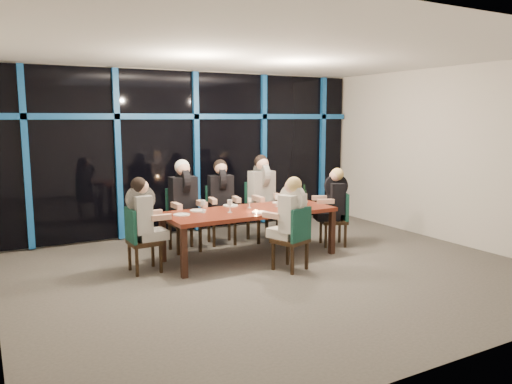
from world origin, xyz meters
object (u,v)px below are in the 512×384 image
(chair_end_left, at_px, (139,237))
(chair_near_mid, at_px, (295,236))
(chair_far_left, at_px, (183,216))
(chair_far_mid, at_px, (220,211))
(dining_table, at_px, (250,214))
(diner_far_right, at_px, (263,185))
(chair_end_right, at_px, (338,216))
(diner_far_mid, at_px, (221,189))
(diner_far_left, at_px, (184,192))
(wine_bottle, at_px, (304,197))
(water_pitcher, at_px, (303,201))
(diner_end_right, at_px, (334,195))
(chair_far_right, at_px, (260,208))
(diner_end_left, at_px, (143,210))
(diner_near_mid, at_px, (291,209))

(chair_end_left, bearing_deg, chair_near_mid, -118.49)
(chair_far_left, relative_size, chair_far_mid, 1.03)
(dining_table, xyz_separation_m, chair_near_mid, (0.23, -0.90, -0.17))
(diner_far_right, bearing_deg, chair_end_right, -43.65)
(chair_far_mid, bearing_deg, chair_end_left, -139.74)
(chair_far_mid, xyz_separation_m, diner_far_mid, (-0.01, -0.08, 0.39))
(dining_table, xyz_separation_m, diner_far_left, (-0.73, 0.86, 0.28))
(chair_end_left, xyz_separation_m, diner_far_mid, (1.69, 0.90, 0.43))
(diner_far_mid, distance_m, wine_bottle, 1.44)
(chair_end_left, height_order, chair_near_mid, chair_end_left)
(chair_near_mid, distance_m, water_pitcher, 0.90)
(chair_far_left, height_order, diner_end_right, diner_end_right)
(chair_end_left, bearing_deg, wine_bottle, -94.81)
(chair_far_right, xyz_separation_m, wine_bottle, (0.24, -1.00, 0.31))
(chair_far_right, height_order, chair_near_mid, chair_far_right)
(chair_end_left, bearing_deg, diner_far_mid, -63.26)
(chair_far_right, height_order, diner_far_left, diner_far_left)
(diner_far_left, relative_size, diner_end_left, 1.11)
(diner_far_left, bearing_deg, chair_far_left, 90.00)
(chair_far_right, height_order, chair_end_right, chair_far_right)
(chair_far_right, distance_m, diner_far_right, 0.41)
(chair_end_left, bearing_deg, diner_near_mid, -117.06)
(chair_far_left, height_order, diner_far_left, diner_far_left)
(dining_table, height_order, chair_far_left, chair_far_left)
(chair_end_right, bearing_deg, wine_bottle, -66.77)
(dining_table, xyz_separation_m, diner_far_mid, (-0.01, 0.99, 0.26))
(chair_near_mid, xyz_separation_m, water_pitcher, (0.56, 0.62, 0.35))
(chair_far_mid, distance_m, chair_end_left, 1.97)
(chair_far_mid, height_order, diner_far_left, diner_far_left)
(diner_near_mid, relative_size, wine_bottle, 2.66)
(chair_end_right, distance_m, water_pitcher, 0.96)
(wine_bottle, bearing_deg, chair_near_mid, -131.15)
(diner_end_right, bearing_deg, diner_far_right, -113.11)
(diner_near_mid, distance_m, water_pitcher, 0.80)
(chair_near_mid, relative_size, diner_end_left, 1.02)
(diner_end_right, distance_m, diner_near_mid, 1.60)
(diner_far_left, relative_size, diner_end_right, 1.13)
(chair_far_left, bearing_deg, diner_far_left, -90.00)
(chair_end_left, distance_m, diner_end_right, 3.31)
(chair_near_mid, relative_size, diner_far_left, 0.93)
(diner_far_right, height_order, diner_end_right, diner_far_right)
(diner_far_left, height_order, diner_end_right, diner_far_left)
(diner_far_left, height_order, diner_far_right, diner_far_right)
(diner_far_left, xyz_separation_m, diner_end_right, (2.32, -0.88, -0.11))
(diner_far_left, height_order, diner_near_mid, diner_far_left)
(dining_table, xyz_separation_m, diner_end_right, (1.59, -0.02, 0.18))
(diner_far_mid, distance_m, diner_near_mid, 1.83)
(dining_table, xyz_separation_m, wine_bottle, (0.96, -0.07, 0.20))
(chair_far_mid, distance_m, chair_end_right, 2.00)
(chair_far_mid, height_order, diner_far_mid, diner_far_mid)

